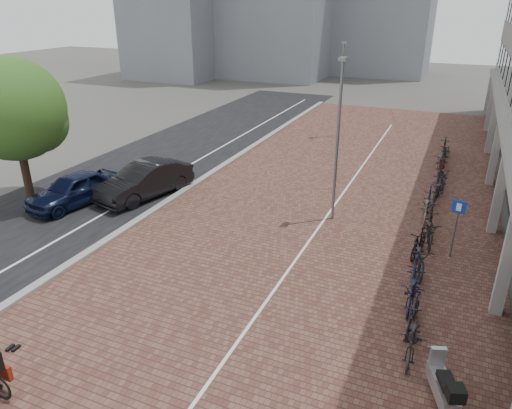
{
  "coord_description": "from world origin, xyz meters",
  "views": [
    {
      "loc": [
        6.89,
        -9.9,
        8.75
      ],
      "look_at": [
        0.0,
        6.0,
        1.3
      ],
      "focal_mm": 33.35,
      "sensor_mm": 36.0,
      "label": 1
    }
  ],
  "objects_px": {
    "car_dark": "(145,180)",
    "scooter_front": "(443,384)",
    "car_navy": "(74,189)",
    "parking_sign": "(456,220)"
  },
  "relations": [
    {
      "from": "scooter_front",
      "to": "parking_sign",
      "type": "relative_size",
      "value": 0.75
    },
    {
      "from": "car_navy",
      "to": "parking_sign",
      "type": "height_order",
      "value": "parking_sign"
    },
    {
      "from": "car_navy",
      "to": "scooter_front",
      "type": "xyz_separation_m",
      "value": [
        16.42,
        -5.88,
        -0.16
      ]
    },
    {
      "from": "car_dark",
      "to": "scooter_front",
      "type": "height_order",
      "value": "car_dark"
    },
    {
      "from": "car_navy",
      "to": "scooter_front",
      "type": "distance_m",
      "value": 17.44
    },
    {
      "from": "car_dark",
      "to": "parking_sign",
      "type": "xyz_separation_m",
      "value": [
        13.86,
        -0.48,
        0.69
      ]
    },
    {
      "from": "car_navy",
      "to": "parking_sign",
      "type": "xyz_separation_m",
      "value": [
        16.28,
        1.66,
        0.75
      ]
    },
    {
      "from": "car_dark",
      "to": "scooter_front",
      "type": "bearing_deg",
      "value": -15.98
    },
    {
      "from": "scooter_front",
      "to": "car_navy",
      "type": "bearing_deg",
      "value": 140.67
    },
    {
      "from": "car_dark",
      "to": "car_navy",
      "type": "bearing_deg",
      "value": -124.73
    }
  ]
}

